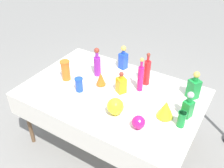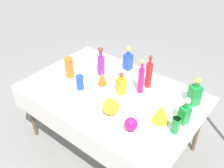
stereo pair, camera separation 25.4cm
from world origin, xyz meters
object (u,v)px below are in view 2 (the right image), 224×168
tall_bottle_0 (101,63)px  square_decanter_2 (121,85)px  square_decanter_1 (185,112)px  round_bowl_0 (131,124)px  tall_bottle_1 (141,79)px  fluted_vase_0 (161,113)px  slender_vase_0 (69,67)px  slender_vase_2 (176,125)px  square_decanter_3 (128,60)px  square_decanter_0 (195,93)px  tall_bottle_2 (149,74)px  cardboard_box_behind_left (126,80)px  round_bowl_1 (111,107)px  fluted_vase_1 (102,78)px  slender_vase_1 (80,82)px

tall_bottle_0 → square_decanter_2: size_ratio=1.40×
square_decanter_1 → round_bowl_0: bearing=-129.7°
tall_bottle_1 → fluted_vase_0: size_ratio=2.14×
tall_bottle_1 → slender_vase_0: 0.83m
slender_vase_2 → fluted_vase_0: 0.17m
square_decanter_2 → slender_vase_0: bearing=-169.8°
tall_bottle_1 → slender_vase_2: bearing=-28.1°
square_decanter_3 → square_decanter_0: bearing=-8.0°
tall_bottle_2 → cardboard_box_behind_left: (-0.77, 0.69, -0.77)m
square_decanter_2 → round_bowl_0: square_decanter_2 is taller
slender_vase_0 → round_bowl_1: 0.79m
slender_vase_0 → slender_vase_2: bearing=-1.8°
tall_bottle_2 → fluted_vase_1: size_ratio=2.46×
slender_vase_2 → round_bowl_0: (-0.31, -0.22, -0.02)m
tall_bottle_0 → square_decanter_0: (1.05, 0.16, -0.02)m
slender_vase_2 → fluted_vase_0: bearing=167.2°
slender_vase_2 → square_decanter_2: bearing=167.3°
square_decanter_3 → slender_vase_0: 0.68m
square_decanter_2 → round_bowl_1: size_ratio=1.47×
square_decanter_2 → square_decanter_0: bearing=24.6°
tall_bottle_1 → square_decanter_2: bearing=-137.9°
slender_vase_0 → fluted_vase_1: size_ratio=1.50×
tall_bottle_1 → cardboard_box_behind_left: bearing=132.7°
tall_bottle_0 → slender_vase_0: 0.36m
square_decanter_3 → square_decanter_2: bearing=-62.9°
square_decanter_2 → round_bowl_1: bearing=-69.1°
slender_vase_2 → round_bowl_0: bearing=-144.4°
fluted_vase_1 → slender_vase_1: bearing=-122.8°
square_decanter_3 → cardboard_box_behind_left: size_ratio=0.58×
slender_vase_2 → cardboard_box_behind_left: size_ratio=0.30×
square_decanter_0 → square_decanter_3: 0.88m
slender_vase_0 → square_decanter_0: bearing=17.8°
tall_bottle_2 → square_decanter_0: bearing=3.2°
slender_vase_1 → cardboard_box_behind_left: 1.38m
tall_bottle_0 → tall_bottle_1: bearing=-0.7°
square_decanter_1 → round_bowl_1: bearing=-151.1°
square_decanter_2 → cardboard_box_behind_left: (-0.61, 0.96, -0.72)m
square_decanter_1 → square_decanter_2: 0.70m
square_decanter_1 → slender_vase_2: bearing=-91.3°
square_decanter_3 → fluted_vase_0: (0.75, -0.54, -0.03)m
tall_bottle_0 → tall_bottle_2: (0.55, 0.13, 0.01)m
tall_bottle_2 → square_decanter_1: tall_bottle_2 is taller
square_decanter_2 → fluted_vase_1: square_decanter_2 is taller
cardboard_box_behind_left → tall_bottle_1: bearing=-47.3°
tall_bottle_0 → round_bowl_1: bearing=-41.9°
square_decanter_1 → slender_vase_1: size_ratio=1.77×
round_bowl_0 → round_bowl_1: size_ratio=0.77×
fluted_vase_1 → tall_bottle_1: bearing=19.4°
tall_bottle_0 → tall_bottle_2: tall_bottle_2 is taller
fluted_vase_0 → tall_bottle_1: bearing=146.4°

